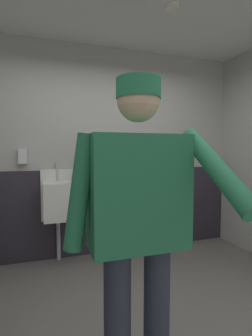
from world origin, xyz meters
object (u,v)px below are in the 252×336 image
urinal_left (58,200)px  person (138,220)px  soap_dispenser (23,156)px  urinal_middle (117,197)px

urinal_left → person: bearing=-80.8°
urinal_left → person: 1.97m
person → soap_dispenser: bearing=109.0°
urinal_left → soap_dispenser: 0.67m
urinal_middle → soap_dispenser: size_ratio=6.89×
urinal_left → urinal_middle: bearing=0.0°
urinal_left → soap_dispenser: size_ratio=6.89×
urinal_left → urinal_middle: (0.75, 0.00, 0.00)m
urinal_middle → soap_dispenser: (-1.14, 0.12, 0.54)m
urinal_middle → urinal_left: bearing=180.0°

